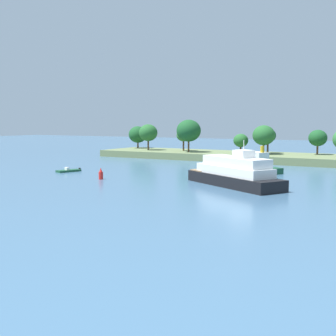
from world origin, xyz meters
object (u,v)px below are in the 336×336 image
fishing_skiff (69,171)px  channel_buoy_red (101,174)px  tugboat (256,165)px  white_riverboat (234,173)px

fishing_skiff → channel_buoy_red: size_ratio=2.53×
tugboat → channel_buoy_red: 29.29m
white_riverboat → channel_buoy_red: (-21.22, -3.93, -1.03)m
white_riverboat → fishing_skiff: size_ratio=3.51×
fishing_skiff → channel_buoy_red: (11.95, -5.39, 0.60)m
white_riverboat → channel_buoy_red: size_ratio=8.89×
channel_buoy_red → fishing_skiff: bearing=155.7°
white_riverboat → channel_buoy_red: bearing=-169.5°
tugboat → white_riverboat: white_riverboat is taller
tugboat → white_riverboat: size_ratio=0.64×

